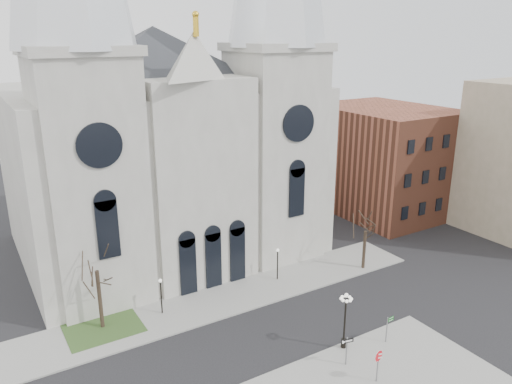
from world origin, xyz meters
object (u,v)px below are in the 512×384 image
globe_lamp (345,314)px  street_name_sign (388,327)px  one_way_sign (347,346)px  stop_sign (378,359)px

globe_lamp → street_name_sign: globe_lamp is taller
globe_lamp → one_way_sign: globe_lamp is taller
globe_lamp → street_name_sign: size_ratio=2.13×
one_way_sign → street_name_sign: (4.64, 0.51, -0.24)m
globe_lamp → street_name_sign: bearing=-19.4°
street_name_sign → stop_sign: bearing=-146.2°
stop_sign → one_way_sign: bearing=115.3°
stop_sign → street_name_sign: (4.03, 3.02, -0.50)m
stop_sign → globe_lamp: (0.64, 4.22, 1.14)m
one_way_sign → street_name_sign: one_way_sign is taller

